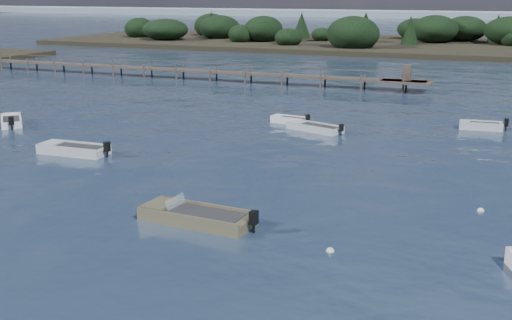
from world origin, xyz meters
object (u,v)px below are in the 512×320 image
at_px(tender_far_grey_b, 481,127).
at_px(dinghy_mid_white_a, 197,219).
at_px(dinghy_extra_a, 315,129).
at_px(jetty, 180,70).
at_px(dinghy_mid_grey, 74,151).
at_px(tender_far_white, 289,121).
at_px(tender_far_grey, 11,122).

height_order(tender_far_grey_b, dinghy_mid_white_a, dinghy_mid_white_a).
distance_m(dinghy_extra_a, tender_far_grey_b, 12.20).
relative_size(tender_far_grey_b, jetty, 0.05).
bearing_deg(dinghy_mid_grey, dinghy_mid_white_a, -31.98).
bearing_deg(dinghy_extra_a, tender_far_grey_b, 24.62).
distance_m(tender_far_white, jetty, 27.95).
relative_size(dinghy_mid_grey, dinghy_mid_white_a, 0.87).
distance_m(dinghy_extra_a, jetty, 31.17).
bearing_deg(tender_far_grey, dinghy_mid_grey, -28.81).
height_order(dinghy_mid_grey, tender_far_grey_b, dinghy_mid_grey).
relative_size(tender_far_grey, dinghy_mid_white_a, 0.64).
distance_m(tender_far_grey, dinghy_extra_a, 22.82).
xyz_separation_m(tender_far_white, dinghy_mid_grey, (-9.20, -14.09, 0.01)).
distance_m(tender_far_grey_b, dinghy_mid_white_a, 27.19).
bearing_deg(tender_far_grey_b, dinghy_mid_white_a, -112.06).
distance_m(dinghy_mid_grey, jetty, 35.18).
distance_m(tender_far_white, dinghy_mid_white_a, 22.31).
bearing_deg(tender_far_grey, dinghy_mid_white_a, -30.61).
xyz_separation_m(tender_far_white, dinghy_extra_a, (2.62, -1.92, -0.01)).
relative_size(tender_far_white, tender_far_grey_b, 0.91).
height_order(tender_far_grey, dinghy_mid_white_a, dinghy_mid_white_a).
xyz_separation_m(dinghy_extra_a, dinghy_mid_white_a, (0.89, -20.11, 0.03)).
bearing_deg(tender_far_white, jetty, 136.25).
bearing_deg(dinghy_mid_grey, jetty, 108.19).
relative_size(dinghy_mid_grey, tender_far_grey_b, 1.40).
bearing_deg(tender_far_white, dinghy_extra_a, -36.12).
height_order(tender_far_grey, dinghy_mid_grey, tender_far_grey).
xyz_separation_m(tender_far_white, dinghy_mid_white_a, (3.51, -22.03, 0.02)).
bearing_deg(dinghy_mid_white_a, jetty, 119.81).
relative_size(dinghy_mid_grey, jetty, 0.07).
bearing_deg(tender_far_grey_b, jetty, 154.53).
bearing_deg(dinghy_mid_white_a, dinghy_mid_grey, 148.02).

